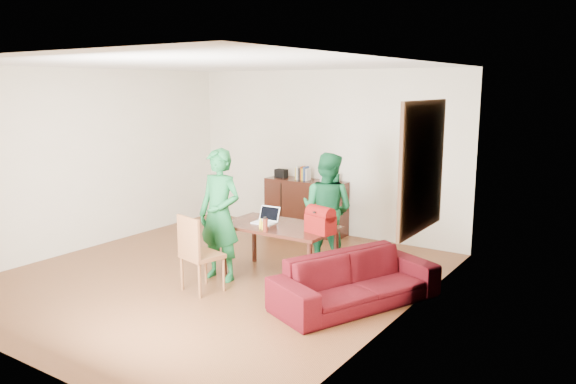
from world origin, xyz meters
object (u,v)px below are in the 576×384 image
Objects in this scene: chair at (202,269)px; sofa at (356,280)px; person_far at (327,210)px; bottle at (265,224)px; laptop at (264,220)px; red_bag at (320,222)px; table at (279,231)px; person_near at (220,215)px.

chair is 1.86m from sofa.
bottle is (-0.22, -1.13, -0.00)m from person_far.
laptop is at bearing 128.14° from bottle.
laptop reaches higher than sofa.
chair is 2.66× the size of red_bag.
chair is at bearing -117.02° from table.
red_bag reaches higher than bottle.
person_near is 0.59m from laptop.
person_near is at bearing 119.54° from sofa.
chair reaches higher than laptop.
person_near is (-0.57, -0.50, 0.24)m from table.
bottle is 0.10× the size of sofa.
laptop is at bearing 50.61° from person_near.
person_far is 0.80× the size of sofa.
bottle is (0.52, 0.59, 0.50)m from chair.
table is 0.75× the size of sofa.
person_far is (0.27, 0.76, 0.18)m from table.
chair is at bearing 63.72° from person_far.
person_near is (-0.09, 0.46, 0.56)m from chair.
table is 0.94× the size of person_far.
red_bag is 0.86m from sofa.
laptop is 0.85× the size of red_bag.
chair is 0.94m from bottle.
table is at bearing -169.59° from red_bag.
person_far is at bearing 69.81° from table.
laptop is (0.36, 0.46, -0.11)m from person_near.
person_near is 5.58× the size of laptop.
bottle is (0.05, -0.37, 0.17)m from table.
laptop reaches higher than bottle.
laptop is (0.26, 0.92, 0.45)m from chair.
chair is 0.56× the size of person_near.
person_near is 1.29m from red_bag.
bottle is (0.26, -0.33, 0.05)m from laptop.
table is 4.89× the size of laptop.
sofa is (1.83, 0.19, -0.56)m from person_near.
laptop is 0.15× the size of sofa.
laptop is at bearing -165.95° from red_bag.
chair is 0.74m from person_near.
table is at bearing 76.21° from chair.
chair is at bearing -108.37° from laptop.
person_far reaches higher than sofa.
table is at bearing 97.39° from bottle.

